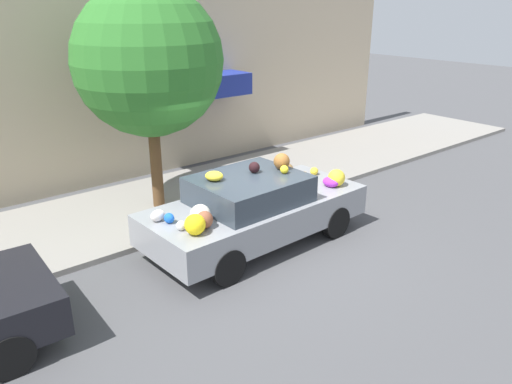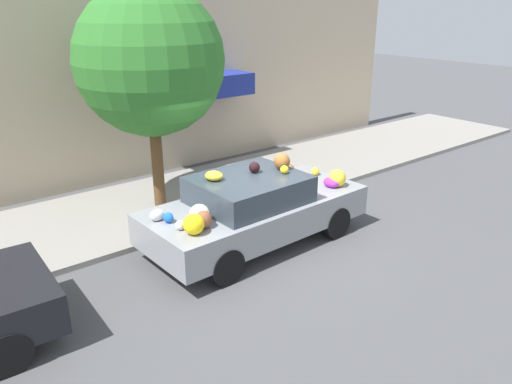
% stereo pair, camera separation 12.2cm
% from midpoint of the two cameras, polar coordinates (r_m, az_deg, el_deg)
% --- Properties ---
extents(ground_plane, '(60.00, 60.00, 0.00)m').
position_cam_midpoint_polar(ground_plane, '(9.33, -0.26, -5.82)').
color(ground_plane, '#4C4C4F').
extents(sidewalk_curb, '(24.00, 3.20, 0.11)m').
position_cam_midpoint_polar(sidewalk_curb, '(11.35, -8.90, -0.74)').
color(sidewalk_curb, gray).
rests_on(sidewalk_curb, ground).
extents(building_facade, '(18.00, 1.20, 5.00)m').
position_cam_midpoint_polar(building_facade, '(12.68, -14.51, 12.54)').
color(building_facade, '#C6B293').
rests_on(building_facade, ground).
extents(street_tree, '(2.93, 2.93, 4.48)m').
position_cam_midpoint_polar(street_tree, '(10.18, -12.55, 14.36)').
color(street_tree, brown).
rests_on(street_tree, sidewalk_curb).
extents(fire_hydrant, '(0.20, 0.20, 0.70)m').
position_cam_midpoint_polar(fire_hydrant, '(11.06, 0.15, 1.14)').
color(fire_hydrant, red).
rests_on(fire_hydrant, sidewalk_curb).
extents(art_car, '(4.22, 1.89, 1.63)m').
position_cam_midpoint_polar(art_car, '(9.02, -0.56, -1.80)').
color(art_car, gray).
rests_on(art_car, ground).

